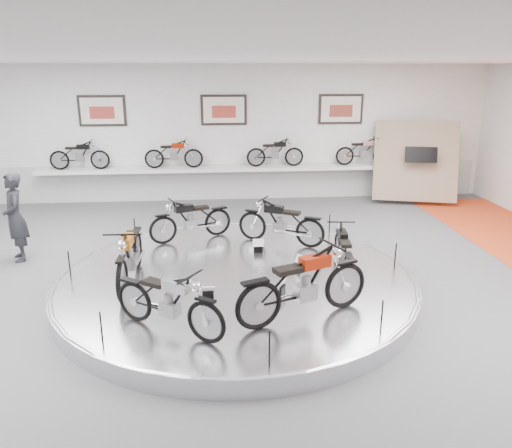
{
  "coord_description": "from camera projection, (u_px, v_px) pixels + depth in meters",
  "views": [
    {
      "loc": [
        -0.38,
        -8.02,
        3.87
      ],
      "look_at": [
        0.39,
        0.6,
        1.16
      ],
      "focal_mm": 35.0,
      "sensor_mm": 36.0,
      "label": 1
    }
  ],
  "objects": [
    {
      "name": "floor",
      "position": [
        237.0,
        297.0,
        8.81
      ],
      "size": [
        16.0,
        16.0,
        0.0
      ],
      "primitive_type": "plane",
      "color": "#57575A",
      "rests_on": "ground"
    },
    {
      "name": "ceiling",
      "position": [
        234.0,
        59.0,
        7.62
      ],
      "size": [
        16.0,
        16.0,
        0.0
      ],
      "primitive_type": "plane",
      "rotation": [
        3.14,
        0.0,
        0.0
      ],
      "color": "white",
      "rests_on": "wall_back"
    },
    {
      "name": "wall_back",
      "position": [
        224.0,
        134.0,
        14.87
      ],
      "size": [
        16.0,
        0.0,
        16.0
      ],
      "primitive_type": "plane",
      "rotation": [
        1.57,
        0.0,
        0.0
      ],
      "color": "silver",
      "rests_on": "floor"
    },
    {
      "name": "dado_band",
      "position": [
        225.0,
        182.0,
        15.28
      ],
      "size": [
        15.68,
        0.04,
        1.1
      ],
      "primitive_type": "cube",
      "color": "#BCBCBA",
      "rests_on": "floor"
    },
    {
      "name": "display_platform",
      "position": [
        236.0,
        283.0,
        9.05
      ],
      "size": [
        6.4,
        6.4,
        0.3
      ],
      "primitive_type": "cylinder",
      "color": "silver",
      "rests_on": "floor"
    },
    {
      "name": "platform_rim",
      "position": [
        236.0,
        276.0,
        9.01
      ],
      "size": [
        6.4,
        6.4,
        0.1
      ],
      "primitive_type": "torus",
      "color": "#B2B2BA",
      "rests_on": "display_platform"
    },
    {
      "name": "shelf",
      "position": [
        225.0,
        169.0,
        14.88
      ],
      "size": [
        11.0,
        0.55,
        0.1
      ],
      "primitive_type": "cube",
      "color": "silver",
      "rests_on": "wall_back"
    },
    {
      "name": "poster_left",
      "position": [
        102.0,
        111.0,
        14.33
      ],
      "size": [
        1.35,
        0.06,
        0.88
      ],
      "primitive_type": "cube",
      "color": "beige",
      "rests_on": "wall_back"
    },
    {
      "name": "poster_center",
      "position": [
        224.0,
        110.0,
        14.62
      ],
      "size": [
        1.35,
        0.06,
        0.88
      ],
      "primitive_type": "cube",
      "color": "beige",
      "rests_on": "wall_back"
    },
    {
      "name": "poster_right",
      "position": [
        341.0,
        109.0,
        14.92
      ],
      "size": [
        1.35,
        0.06,
        0.88
      ],
      "primitive_type": "cube",
      "color": "beige",
      "rests_on": "wall_back"
    },
    {
      "name": "display_panel",
      "position": [
        415.0,
        161.0,
        14.71
      ],
      "size": [
        2.56,
        1.52,
        2.3
      ],
      "primitive_type": "cube",
      "rotation": [
        -0.35,
        0.0,
        -0.26
      ],
      "color": "#90735F",
      "rests_on": "floor"
    },
    {
      "name": "shelf_bike_a",
      "position": [
        80.0,
        157.0,
        14.4
      ],
      "size": [
        1.22,
        0.43,
        0.73
      ],
      "primitive_type": null,
      "color": "black",
      "rests_on": "shelf"
    },
    {
      "name": "shelf_bike_b",
      "position": [
        174.0,
        156.0,
        14.63
      ],
      "size": [
        1.22,
        0.43,
        0.73
      ],
      "primitive_type": null,
      "color": "maroon",
      "rests_on": "shelf"
    },
    {
      "name": "shelf_bike_c",
      "position": [
        275.0,
        154.0,
        14.88
      ],
      "size": [
        1.22,
        0.43,
        0.73
      ],
      "primitive_type": null,
      "color": "black",
      "rests_on": "shelf"
    },
    {
      "name": "shelf_bike_d",
      "position": [
        363.0,
        153.0,
        15.11
      ],
      "size": [
        1.22,
        0.43,
        0.73
      ],
      "primitive_type": null,
      "color": "silver",
      "rests_on": "shelf"
    },
    {
      "name": "bike_a",
      "position": [
        281.0,
        222.0,
        10.48
      ],
      "size": [
        1.71,
        1.27,
        0.96
      ],
      "primitive_type": null,
      "rotation": [
        0.0,
        0.0,
        2.66
      ],
      "color": "black",
      "rests_on": "display_platform"
    },
    {
      "name": "bike_b",
      "position": [
        191.0,
        219.0,
        10.74
      ],
      "size": [
        1.67,
        1.12,
        0.93
      ],
      "primitive_type": null,
      "rotation": [
        0.0,
        0.0,
        3.54
      ],
      "color": "black",
      "rests_on": "display_platform"
    },
    {
      "name": "bike_c",
      "position": [
        129.0,
        254.0,
        8.52
      ],
      "size": [
        0.68,
        1.81,
        1.05
      ],
      "primitive_type": null,
      "rotation": [
        0.0,
        0.0,
        4.69
      ],
      "color": "#B65909",
      "rests_on": "display_platform"
    },
    {
      "name": "bike_d",
      "position": [
        168.0,
        301.0,
        6.94
      ],
      "size": [
        1.64,
        1.37,
        0.94
      ],
      "primitive_type": null,
      "rotation": [
        0.0,
        0.0,
        5.68
      ],
      "color": "silver",
      "rests_on": "display_platform"
    },
    {
      "name": "bike_e",
      "position": [
        304.0,
        284.0,
        7.3
      ],
      "size": [
        2.0,
        1.33,
        1.11
      ],
      "primitive_type": null,
      "rotation": [
        0.0,
        0.0,
        6.67
      ],
      "color": "maroon",
      "rests_on": "display_platform"
    },
    {
      "name": "bike_f",
      "position": [
        343.0,
        251.0,
        8.95
      ],
      "size": [
        0.68,
        1.54,
        0.88
      ],
      "primitive_type": null,
      "rotation": [
        0.0,
        0.0,
        7.75
      ],
      "color": "black",
      "rests_on": "display_platform"
    },
    {
      "name": "visitor",
      "position": [
        15.0,
        217.0,
        10.28
      ],
      "size": [
        0.7,
        0.81,
        1.86
      ],
      "primitive_type": "imported",
      "rotation": [
        0.0,
        0.0,
        -1.12
      ],
      "color": "black",
      "rests_on": "floor"
    }
  ]
}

